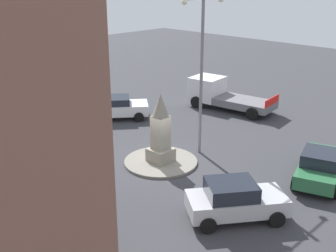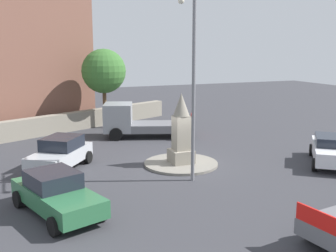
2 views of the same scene
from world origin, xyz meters
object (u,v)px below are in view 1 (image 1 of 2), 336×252
at_px(car_green_near_island, 320,165).
at_px(car_white_waiting, 115,107).
at_px(truck_grey_approaching, 33,194).
at_px(streetlamp, 202,60).
at_px(monument, 161,132).
at_px(car_silver_far_side, 235,200).
at_px(truck_white_parked_right, 221,94).

relative_size(car_green_near_island, car_white_waiting, 1.05).
bearing_deg(truck_grey_approaching, car_white_waiting, -143.66).
bearing_deg(streetlamp, car_white_waiting, -93.08).
height_order(monument, streetlamp, streetlamp).
height_order(car_silver_far_side, truck_white_parked_right, truck_white_parked_right).
bearing_deg(car_white_waiting, car_green_near_island, 94.24).
bearing_deg(monument, truck_white_parked_right, -159.41).
bearing_deg(car_silver_far_side, truck_white_parked_right, -140.10).
relative_size(streetlamp, truck_grey_approaching, 1.34).
bearing_deg(car_green_near_island, car_silver_far_side, -9.28).
distance_m(car_white_waiting, truck_grey_approaching, 12.27).
relative_size(monument, car_white_waiting, 0.79).
bearing_deg(truck_grey_approaching, monument, -179.40).
xyz_separation_m(monument, streetlamp, (-2.42, 0.52, 3.32)).
relative_size(car_green_near_island, truck_grey_approaching, 0.75).
relative_size(monument, truck_white_parked_right, 0.56).
xyz_separation_m(car_green_near_island, truck_grey_approaching, (10.90, -6.56, 0.27)).
relative_size(streetlamp, car_green_near_island, 1.80).
distance_m(monument, car_white_waiting, 7.79).
distance_m(car_white_waiting, car_silver_far_side, 13.67).
distance_m(monument, car_green_near_island, 7.73).
distance_m(monument, car_silver_far_side, 6.02).
xyz_separation_m(car_white_waiting, truck_white_parked_right, (-6.81, 3.57, 0.23)).
bearing_deg(truck_grey_approaching, car_green_near_island, 148.98).
relative_size(truck_grey_approaching, truck_white_parked_right, 0.98).
xyz_separation_m(monument, truck_white_parked_right, (-9.64, -3.62, -0.71)).
bearing_deg(truck_white_parked_right, car_silver_far_side, 39.90).
bearing_deg(car_green_near_island, streetlamp, -76.76).
bearing_deg(truck_grey_approaching, car_silver_far_side, 134.03).
relative_size(monument, streetlamp, 0.42).
bearing_deg(monument, car_white_waiting, -111.50).
distance_m(car_green_near_island, truck_white_parked_right, 11.78).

